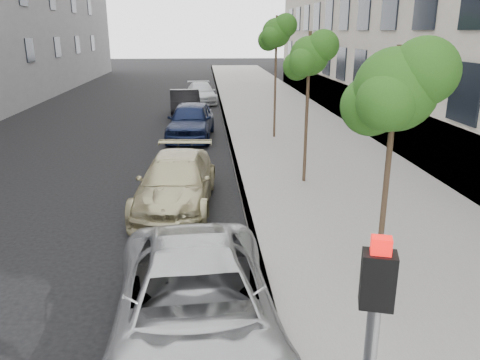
{
  "coord_description": "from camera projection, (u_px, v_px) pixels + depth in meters",
  "views": [
    {
      "loc": [
        0.1,
        -5.94,
        4.68
      ],
      "look_at": [
        0.86,
        3.97,
        1.5
      ],
      "focal_mm": 35.0,
      "sensor_mm": 36.0,
      "label": 1
    }
  ],
  "objects": [
    {
      "name": "curb",
      "position": [
        221.0,
        106.0,
        29.92
      ],
      "size": [
        0.15,
        72.0,
        0.14
      ],
      "primitive_type": "cube",
      "color": "#9E9B93",
      "rests_on": "ground"
    },
    {
      "name": "tree_near",
      "position": [
        397.0,
        89.0,
        7.57
      ],
      "size": [
        1.71,
        1.51,
        4.48
      ],
      "color": "#38281C",
      "rests_on": "sidewalk"
    },
    {
      "name": "sidewalk",
      "position": [
        270.0,
        106.0,
        30.15
      ],
      "size": [
        6.4,
        72.0,
        0.14
      ],
      "primitive_type": "cube",
      "color": "gray",
      "rests_on": "ground"
    },
    {
      "name": "sedan_blue",
      "position": [
        191.0,
        121.0,
        21.11
      ],
      "size": [
        2.31,
        4.91,
        1.62
      ],
      "primitive_type": "imported",
      "rotation": [
        0.0,
        0.0,
        -0.08
      ],
      "color": "#101835",
      "rests_on": "ground"
    },
    {
      "name": "tree_mid",
      "position": [
        310.0,
        56.0,
        13.69
      ],
      "size": [
        1.54,
        1.34,
        4.59
      ],
      "color": "#38281C",
      "rests_on": "sidewalk"
    },
    {
      "name": "sedan_black",
      "position": [
        185.0,
        104.0,
        26.12
      ],
      "size": [
        1.93,
        4.73,
        1.52
      ],
      "primitive_type": "imported",
      "rotation": [
        0.0,
        0.0,
        0.07
      ],
      "color": "black",
      "rests_on": "ground"
    },
    {
      "name": "tree_far",
      "position": [
        277.0,
        33.0,
        19.67
      ],
      "size": [
        1.6,
        1.4,
        5.25
      ],
      "color": "#38281C",
      "rests_on": "sidewalk"
    },
    {
      "name": "minivan",
      "position": [
        196.0,
        307.0,
        7.0
      ],
      "size": [
        2.73,
        5.43,
        1.47
      ],
      "primitive_type": "imported",
      "rotation": [
        0.0,
        0.0,
        0.05
      ],
      "color": "#B0B2B5",
      "rests_on": "ground"
    },
    {
      "name": "sedan_rear",
      "position": [
        201.0,
        93.0,
        31.65
      ],
      "size": [
        2.24,
        4.7,
        1.32
      ],
      "primitive_type": "imported",
      "rotation": [
        0.0,
        0.0,
        0.09
      ],
      "color": "#B3B7BC",
      "rests_on": "ground"
    },
    {
      "name": "suv",
      "position": [
        176.0,
        182.0,
        12.87
      ],
      "size": [
        2.38,
        5.03,
        1.42
      ],
      "primitive_type": "imported",
      "rotation": [
        0.0,
        0.0,
        -0.08
      ],
      "color": "tan",
      "rests_on": "ground"
    },
    {
      "name": "ground",
      "position": [
        203.0,
        355.0,
        7.06
      ],
      "size": [
        160.0,
        160.0,
        0.0
      ],
      "primitive_type": "plane",
      "color": "black",
      "rests_on": "ground"
    }
  ]
}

